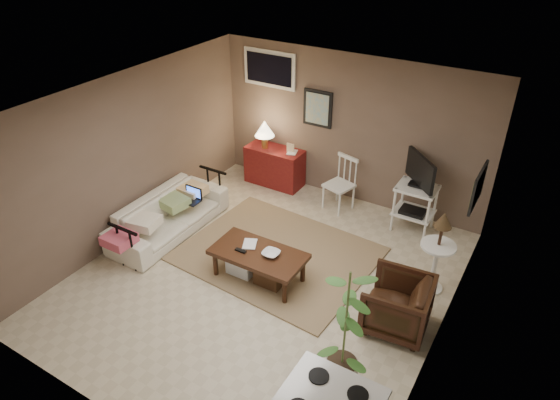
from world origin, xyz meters
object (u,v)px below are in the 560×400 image
Objects in this scene: side_table at (439,243)px; armchair at (397,302)px; spindle_chair at (340,185)px; potted_plant at (345,327)px; coffee_table at (258,263)px; red_console at (274,163)px; tv_stand at (417,192)px; sofa at (168,210)px.

side_table reaches higher than armchair.
spindle_chair is 3.46m from potted_plant.
coffee_table is 1.06× the size of red_console.
coffee_table is at bearing -93.83° from spindle_chair.
tv_stand is at bearing 118.80° from side_table.
tv_stand is at bearing -3.18° from red_console.
side_table is at bearing -22.61° from red_console.
side_table is 1.58× the size of armchair.
sofa is 2.66× the size of armchair.
red_console is 2.56m from tv_stand.
coffee_table is 1.84m from armchair.
side_table is at bearing 26.01° from coffee_table.
red_console is 1.34m from spindle_chair.
coffee_table is 1.67× the size of armchair.
red_console is 1.31× the size of spindle_chair.
sofa is at bearing -105.02° from red_console.
potted_plant reaches higher than red_console.
red_console reaches higher than spindle_chair.
side_table is 0.77× the size of potted_plant.
sofa is at bearing 160.66° from potted_plant.
side_table is at bearing 163.23° from armchair.
red_console reaches higher than sofa.
tv_stand is 1.67× the size of armchair.
coffee_table is 0.82× the size of potted_plant.
potted_plant reaches higher than spindle_chair.
red_console reaches higher than coffee_table.
spindle_chair is at bearing -44.58° from sofa.
tv_stand is at bearing 0.79° from spindle_chair.
potted_plant reaches higher than armchair.
sofa is 3.84m from side_table.
coffee_table is at bearing 149.95° from potted_plant.
sofa is at bearing -148.06° from tv_stand.
side_table is (0.65, -1.19, 0.07)m from tv_stand.
red_console is 0.77× the size of potted_plant.
tv_stand is at bearing -172.40° from armchair.
armchair is 1.16m from potted_plant.
spindle_chair is 1.23m from tv_stand.
sofa is 1.31× the size of potted_plant.
coffee_table is 2.16m from spindle_chair.
spindle_chair is (0.14, 2.15, 0.16)m from coffee_table.
tv_stand is at bearing 58.01° from coffee_table.
spindle_chair is at bearing -6.78° from red_console.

